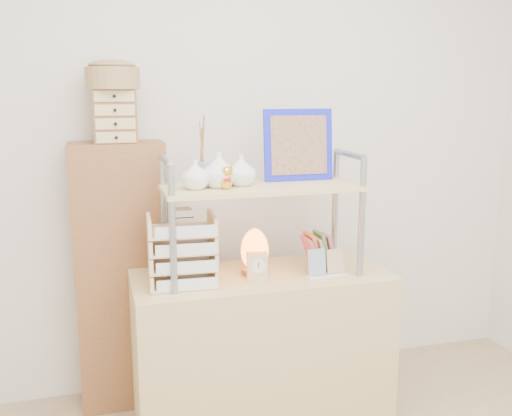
{
  "coord_description": "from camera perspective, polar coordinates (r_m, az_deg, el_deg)",
  "views": [
    {
      "loc": [
        -0.73,
        -1.25,
        1.6
      ],
      "look_at": [
        -0.03,
        1.2,
        1.07
      ],
      "focal_mm": 40.0,
      "sensor_mm": 36.0,
      "label": 1
    }
  ],
  "objects": [
    {
      "name": "cabinet",
      "position": [
        2.97,
        -13.22,
        -6.7
      ],
      "size": [
        0.45,
        0.24,
        1.35
      ],
      "primitive_type": "cube",
      "rotation": [
        0.0,
        0.0,
        0.0
      ],
      "color": "brown",
      "rests_on": "ground"
    },
    {
      "name": "desk",
      "position": [
        2.83,
        0.56,
        -13.85
      ],
      "size": [
        1.2,
        0.5,
        0.75
      ],
      "primitive_type": "cube",
      "color": "tan",
      "rests_on": "ground"
    },
    {
      "name": "desk_clock",
      "position": [
        2.59,
        0.11,
        -5.84
      ],
      "size": [
        0.1,
        0.05,
        0.13
      ],
      "color": "#D7BB73",
      "rests_on": "desk"
    },
    {
      "name": "woven_basket",
      "position": [
        2.8,
        -14.14,
        12.47
      ],
      "size": [
        0.25,
        0.25,
        0.1
      ],
      "primitive_type": "cylinder",
      "color": "olive",
      "rests_on": "drawer_chest"
    },
    {
      "name": "salt_lamp",
      "position": [
        2.66,
        -0.15,
        -4.33
      ],
      "size": [
        0.14,
        0.13,
        0.22
      ],
      "color": "brown",
      "rests_on": "desk"
    },
    {
      "name": "letter_tray",
      "position": [
        2.54,
        -7.36,
        -4.6
      ],
      "size": [
        0.29,
        0.28,
        0.34
      ],
      "color": "#E0B586",
      "rests_on": "desk"
    },
    {
      "name": "postcard_stand",
      "position": [
        2.67,
        7.01,
        -5.98
      ],
      "size": [
        0.19,
        0.06,
        0.13
      ],
      "color": "white",
      "rests_on": "desk"
    },
    {
      "name": "hutch",
      "position": [
        2.59,
        -0.18,
        2.43
      ],
      "size": [
        0.9,
        0.34,
        0.76
      ],
      "color": "#91979F",
      "rests_on": "desk"
    },
    {
      "name": "drawer_chest",
      "position": [
        2.8,
        -13.96,
        8.9
      ],
      "size": [
        0.2,
        0.16,
        0.25
      ],
      "color": "brown",
      "rests_on": "cabinet"
    },
    {
      "name": "room_shell",
      "position": [
        1.8,
        8.2,
        14.75
      ],
      "size": [
        3.42,
        3.41,
        2.61
      ],
      "color": "silver",
      "rests_on": "ground"
    }
  ]
}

